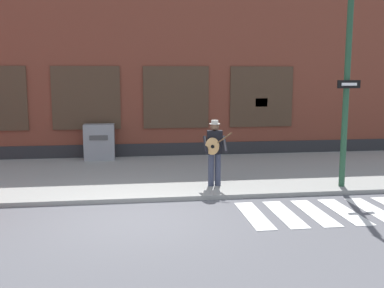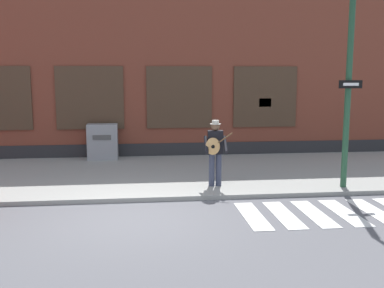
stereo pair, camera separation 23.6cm
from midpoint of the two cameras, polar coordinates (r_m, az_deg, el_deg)
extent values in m
plane|color=#56565B|center=(9.44, -6.74, -9.40)|extent=(160.00, 160.00, 0.00)
cube|color=gray|center=(13.23, -6.69, -3.87)|extent=(28.00, 5.48, 0.11)
cube|color=brown|center=(17.65, -6.82, 8.95)|extent=(28.00, 4.00, 6.02)
cube|color=#28282B|center=(15.85, -6.68, -0.95)|extent=(28.00, 0.04, 0.55)
cube|color=#473323|center=(15.72, -12.42, 5.74)|extent=(2.28, 0.06, 2.14)
cube|color=black|center=(15.71, -12.43, 5.74)|extent=(2.16, 0.03, 2.02)
cube|color=#473323|center=(15.71, -1.18, 5.94)|extent=(2.28, 0.06, 2.14)
cube|color=black|center=(15.70, -1.17, 5.94)|extent=(2.16, 0.03, 2.02)
cube|color=#473323|center=(16.28, 9.68, 5.92)|extent=(2.28, 0.06, 2.14)
cube|color=black|center=(16.27, 9.69, 5.91)|extent=(2.16, 0.03, 2.02)
cube|color=yellow|center=(16.27, 9.68, 5.21)|extent=(0.44, 0.02, 0.30)
cube|color=silver|center=(9.64, 8.42, -9.01)|extent=(0.42, 1.90, 0.01)
cube|color=silver|center=(9.83, 12.24, -8.77)|extent=(0.42, 1.90, 0.01)
cube|color=silver|center=(10.06, 15.89, -8.50)|extent=(0.42, 1.90, 0.01)
cube|color=silver|center=(10.33, 19.37, -8.21)|extent=(0.42, 1.90, 0.01)
cube|color=silver|center=(10.63, 22.65, -7.91)|extent=(0.42, 1.90, 0.01)
cylinder|color=#33384C|center=(11.56, 3.98, -3.28)|extent=(0.15, 0.15, 0.83)
cylinder|color=#33384C|center=(11.53, 3.10, -3.31)|extent=(0.15, 0.15, 0.83)
cube|color=black|center=(11.43, 3.57, 0.22)|extent=(0.39, 0.24, 0.60)
sphere|color=brown|center=(11.37, 3.59, 2.26)|extent=(0.22, 0.22, 0.22)
cylinder|color=beige|center=(11.37, 3.59, 2.56)|extent=(0.28, 0.28, 0.02)
cylinder|color=beige|center=(11.36, 3.59, 2.81)|extent=(0.18, 0.18, 0.09)
cylinder|color=black|center=(11.36, 4.82, -0.04)|extent=(0.12, 0.51, 0.39)
cylinder|color=black|center=(11.31, 2.41, -0.06)|extent=(0.12, 0.51, 0.39)
ellipsoid|color=tan|center=(11.25, 3.26, -0.29)|extent=(0.37, 0.14, 0.44)
cylinder|color=black|center=(11.19, 3.29, -0.34)|extent=(0.09, 0.02, 0.09)
cylinder|color=brown|center=(11.24, 4.60, 0.61)|extent=(0.47, 0.07, 0.34)
cylinder|color=#234C33|center=(11.85, 19.72, 5.79)|extent=(0.15, 0.15, 4.63)
cube|color=black|center=(11.75, 20.04, 7.14)|extent=(0.60, 0.04, 0.20)
cube|color=white|center=(11.73, 20.09, 7.13)|extent=(0.40, 0.02, 0.07)
cube|color=gray|center=(15.41, -10.85, 0.29)|extent=(1.01, 0.52, 1.19)
cube|color=#4C4C4C|center=(15.12, -10.94, 0.81)|extent=(0.60, 0.02, 0.16)
camera|label=1|loc=(0.12, -89.37, 0.10)|focal=42.00mm
camera|label=2|loc=(0.12, 90.63, -0.10)|focal=42.00mm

